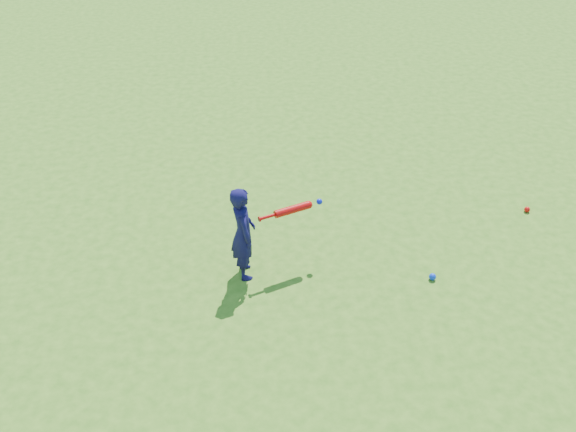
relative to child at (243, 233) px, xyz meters
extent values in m
plane|color=#3D731B|center=(-0.30, 0.51, -0.51)|extent=(80.00, 80.00, 0.00)
imported|color=#120E45|center=(0.00, 0.00, 0.00)|extent=(0.31, 0.41, 1.03)
sphere|color=red|center=(3.32, 0.91, -0.48)|extent=(0.07, 0.07, 0.07)
sphere|color=#0D37EB|center=(1.90, -0.22, -0.48)|extent=(0.07, 0.07, 0.07)
cylinder|color=red|center=(0.17, 0.02, 0.14)|extent=(0.03, 0.05, 0.05)
cylinder|color=red|center=(0.25, 0.06, 0.14)|extent=(0.18, 0.10, 0.03)
cylinder|color=red|center=(0.50, 0.17, 0.14)|extent=(0.38, 0.23, 0.08)
sphere|color=red|center=(0.67, 0.25, 0.14)|extent=(0.08, 0.08, 0.08)
sphere|color=#0C1ADB|center=(0.78, 0.30, 0.14)|extent=(0.06, 0.06, 0.06)
camera|label=1|loc=(0.12, -5.12, 3.74)|focal=40.00mm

